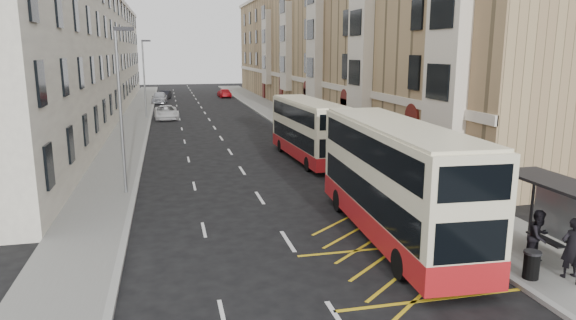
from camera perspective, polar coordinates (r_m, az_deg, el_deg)
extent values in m
plane|color=black|center=(16.06, 3.34, -14.00)|extent=(200.00, 200.00, 0.00)
cube|color=slate|center=(46.01, 2.27, 3.32)|extent=(4.00, 120.00, 0.15)
cube|color=slate|center=(44.49, -17.37, 2.48)|extent=(3.00, 120.00, 0.15)
cube|color=gray|center=(45.52, -0.16, 3.24)|extent=(0.25, 120.00, 0.15)
cube|color=gray|center=(44.40, -15.44, 2.58)|extent=(0.25, 120.00, 0.15)
cube|color=tan|center=(62.34, 4.79, 12.42)|extent=(10.00, 79.00, 15.00)
cube|color=beige|center=(61.05, 0.18, 9.18)|extent=(0.18, 79.00, 0.50)
cube|color=beige|center=(27.54, 17.33, 12.46)|extent=(0.80, 3.20, 10.00)
cube|color=beige|center=(38.40, 8.07, 12.61)|extent=(0.80, 3.20, 10.00)
cube|color=beige|center=(49.78, 2.96, 12.55)|extent=(0.80, 3.20, 10.00)
cube|color=beige|center=(61.39, -0.23, 12.47)|extent=(0.80, 3.20, 10.00)
cube|color=beige|center=(73.13, -2.40, 12.39)|extent=(0.80, 3.20, 10.00)
cube|color=#541510|center=(31.65, 13.50, 1.99)|extent=(0.20, 1.60, 3.00)
cube|color=#541510|center=(42.58, 6.27, 4.76)|extent=(0.20, 1.60, 3.00)
cube|color=#541510|center=(53.97, 2.01, 6.35)|extent=(0.20, 1.60, 3.00)
cube|color=#541510|center=(65.58, -0.76, 7.37)|extent=(0.20, 1.60, 3.00)
cube|color=#541510|center=(77.30, -2.71, 8.07)|extent=(0.20, 1.60, 3.00)
cube|color=white|center=(60.04, -22.58, 10.62)|extent=(9.00, 79.00, 13.00)
cube|color=black|center=(20.40, 22.66, -4.83)|extent=(0.08, 0.08, 2.60)
cube|color=black|center=(21.16, 25.49, -4.49)|extent=(0.08, 0.08, 2.60)
cube|color=black|center=(19.03, 27.87, -2.27)|extent=(1.65, 4.25, 0.10)
cube|color=gray|center=(19.78, 29.00, -5.56)|extent=(0.04, 3.60, 1.95)
cube|color=black|center=(20.22, 26.69, -7.88)|extent=(0.35, 1.60, 0.06)
cylinder|color=red|center=(20.39, 18.49, -6.88)|extent=(0.06, 0.06, 1.00)
cylinder|color=red|center=(23.08, 14.28, -4.43)|extent=(0.06, 0.06, 1.00)
cylinder|color=red|center=(25.89, 10.99, -2.48)|extent=(0.06, 0.06, 1.00)
cube|color=red|center=(22.95, 14.34, -3.28)|extent=(0.05, 6.50, 0.06)
cube|color=red|center=(23.06, 14.29, -4.31)|extent=(0.05, 6.50, 0.06)
cylinder|color=slate|center=(26.07, -18.11, 5.07)|extent=(0.16, 0.16, 8.00)
cube|color=black|center=(25.90, -17.78, 13.71)|extent=(0.90, 0.18, 0.18)
cylinder|color=slate|center=(55.93, -15.68, 8.64)|extent=(0.16, 0.16, 8.00)
cube|color=black|center=(55.85, -15.49, 12.65)|extent=(0.90, 0.18, 0.18)
cube|color=beige|center=(19.70, 11.79, -2.03)|extent=(3.10, 11.19, 3.98)
cube|color=#AC171B|center=(20.12, 11.60, -6.28)|extent=(3.13, 11.23, 0.91)
cube|color=black|center=(19.82, 11.73, -3.37)|extent=(3.09, 10.31, 1.11)
cube|color=black|center=(19.44, 11.95, 1.50)|extent=(3.09, 10.31, 1.01)
cube|color=beige|center=(19.32, 12.05, 3.82)|extent=(2.97, 10.75, 0.12)
cube|color=black|center=(24.86, 7.03, 0.04)|extent=(2.14, 0.19, 1.31)
cube|color=black|center=(24.52, 7.15, 4.76)|extent=(1.76, 0.17, 0.45)
cube|color=black|center=(15.08, 19.60, -8.58)|extent=(2.14, 0.19, 1.21)
cylinder|color=black|center=(23.05, 5.68, -4.50)|extent=(0.33, 1.02, 1.01)
cylinder|color=black|center=(23.76, 10.98, -4.16)|extent=(0.33, 1.02, 1.01)
cylinder|color=black|center=(16.75, 12.42, -11.24)|extent=(0.33, 1.02, 1.01)
cylinder|color=black|center=(17.71, 19.35, -10.34)|extent=(0.33, 1.02, 1.01)
cube|color=beige|center=(33.45, 2.25, 3.48)|extent=(2.69, 9.89, 3.52)
cube|color=#AC171B|center=(33.68, 2.23, 1.20)|extent=(2.72, 9.92, 0.80)
cube|color=black|center=(33.52, 2.24, 2.77)|extent=(2.69, 9.11, 0.98)
cube|color=black|center=(33.31, 2.27, 5.34)|extent=(2.69, 9.11, 0.89)
cube|color=beige|center=(33.23, 2.28, 6.54)|extent=(2.58, 9.50, 0.11)
cube|color=black|center=(38.12, -0.05, 3.97)|extent=(1.89, 0.16, 1.16)
cube|color=black|center=(37.91, -0.05, 6.71)|extent=(1.56, 0.15, 0.40)
cube|color=black|center=(28.98, 5.26, 1.35)|extent=(1.89, 0.16, 1.07)
cylinder|color=black|center=(36.40, -0.82, 1.60)|extent=(0.29, 0.90, 0.89)
cylinder|color=black|center=(36.96, 2.20, 1.75)|extent=(0.29, 0.90, 0.89)
cylinder|color=black|center=(30.51, 2.27, -0.46)|extent=(0.29, 0.90, 0.89)
cylinder|color=black|center=(31.18, 5.78, -0.24)|extent=(0.29, 0.90, 0.89)
cylinder|color=black|center=(17.78, 25.42, -10.56)|extent=(0.48, 0.48, 0.83)
cylinder|color=black|center=(17.63, 25.55, -9.26)|extent=(0.53, 0.53, 0.07)
imported|color=black|center=(18.23, 28.95, -8.52)|extent=(0.71, 0.48, 1.92)
imported|color=black|center=(18.96, 26.08, -7.65)|extent=(1.05, 0.94, 1.81)
imported|color=black|center=(20.48, 18.50, -5.44)|extent=(1.18, 1.06, 1.93)
imported|color=silver|center=(55.62, -13.36, 5.18)|extent=(2.62, 5.23, 1.42)
imported|color=#AFB1B8|center=(72.57, -14.10, 6.75)|extent=(2.26, 4.85, 1.61)
imported|color=black|center=(78.71, -13.52, 7.05)|extent=(2.06, 4.11, 1.30)
imported|color=#AF0911|center=(80.37, -7.08, 7.39)|extent=(1.95, 4.54, 1.30)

